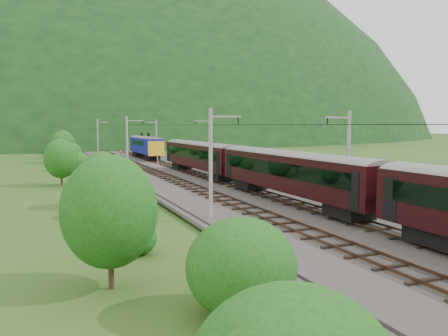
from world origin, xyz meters
name	(u,v)px	position (x,y,z in m)	size (l,w,h in m)	color
ground	(284,215)	(0.00, 0.00, 0.00)	(600.00, 600.00, 0.00)	#254F18
railbed	(232,195)	(0.00, 10.00, 0.15)	(14.00, 220.00, 0.30)	#38332D
track_left	(210,194)	(-2.40, 10.00, 0.37)	(2.40, 220.00, 0.27)	brown
track_right	(253,191)	(2.40, 10.00, 0.37)	(2.40, 220.00, 0.27)	brown
catenary_left	(128,144)	(-6.12, 32.00, 4.50)	(2.54, 192.28, 8.00)	gray
catenary_right	(209,142)	(6.12, 32.00, 4.50)	(2.54, 192.28, 8.00)	gray
overhead_wires	(232,125)	(0.00, 10.00, 7.10)	(4.83, 198.00, 0.03)	black
mountain_main	(68,137)	(0.00, 260.00, 0.00)	(504.00, 360.00, 244.00)	black
train	(392,182)	(2.40, -8.90, 3.57)	(3.02, 145.16, 5.25)	black
hazard_post_near	(125,154)	(-0.23, 65.87, 0.94)	(0.14, 0.14, 1.28)	red
hazard_post_far	(158,162)	(0.20, 40.05, 1.13)	(0.18, 0.18, 1.67)	red
signal	(121,155)	(-3.17, 54.41, 1.46)	(0.22, 0.22, 1.97)	black
vegetation_left	(86,172)	(-13.45, 15.50, 2.47)	(11.32, 149.66, 6.82)	#184813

